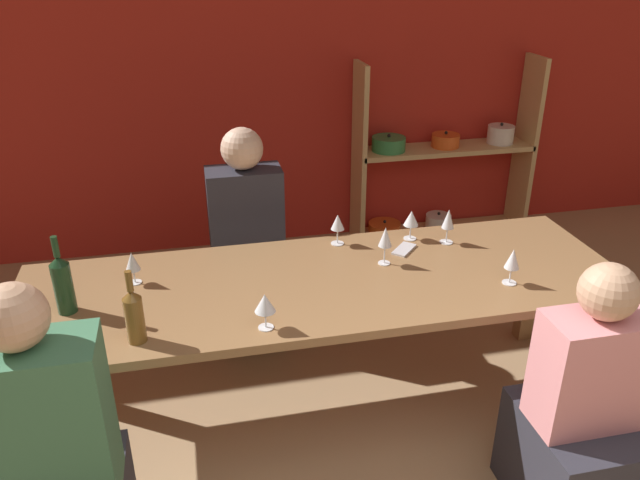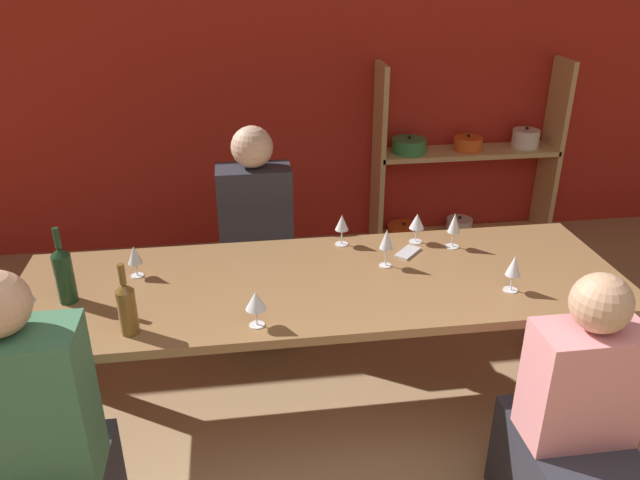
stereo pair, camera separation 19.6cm
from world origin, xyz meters
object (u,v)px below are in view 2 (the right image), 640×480
object	(u,v)px
wine_glass_empty_a	(342,224)
wine_glass_white_b	(454,224)
dining_table	(323,295)
wine_bottle_dark	(127,307)
wine_glass_white_d	(417,222)
cell_phone	(408,252)
wine_glass_red_a	(514,267)
wine_glass_white_c	(387,240)
person_near_a	(570,441)
person_far_a	(257,257)
wine_bottle_green	(64,273)
wine_glass_empty_b	(256,301)
wine_glass_white_a	(24,295)
wine_glass_empty_c	(135,256)
shelf_unit	(460,176)

from	to	relation	value
wine_glass_empty_a	wine_glass_white_b	distance (m)	0.55
dining_table	wine_bottle_dark	xyz separation A→B (m)	(-0.80, -0.31, 0.19)
wine_glass_white_d	cell_phone	size ratio (longest dim) A/B	0.98
wine_bottle_dark	wine_glass_red_a	world-z (taller)	wine_bottle_dark
wine_glass_white_c	wine_glass_empty_a	bearing A→B (deg)	122.69
person_near_a	person_far_a	size ratio (longest dim) A/B	0.91
wine_bottle_green	wine_glass_red_a	size ratio (longest dim) A/B	2.03
wine_bottle_dark	wine_glass_white_d	distance (m)	1.46
wine_bottle_dark	wine_glass_empty_b	xyz separation A→B (m)	(0.49, -0.02, -0.01)
wine_glass_empty_a	wine_glass_white_d	size ratio (longest dim) A/B	1.03
cell_phone	person_near_a	world-z (taller)	person_near_a
wine_glass_empty_b	person_far_a	bearing A→B (deg)	87.64
person_far_a	wine_bottle_dark	bearing A→B (deg)	64.54
wine_bottle_dark	cell_phone	distance (m)	1.35
wine_glass_empty_b	wine_glass_red_a	xyz separation A→B (m)	(1.10, 0.12, 0.00)
wine_glass_empty_a	wine_glass_white_a	world-z (taller)	wine_glass_empty_a
wine_glass_white_a	wine_glass_empty_c	bearing A→B (deg)	38.12
shelf_unit	person_far_a	bearing A→B (deg)	-147.06
shelf_unit	dining_table	world-z (taller)	shelf_unit
wine_glass_white_d	person_near_a	bearing A→B (deg)	-74.72
wine_glass_empty_b	person_near_a	size ratio (longest dim) A/B	0.14
wine_bottle_dark	wine_glass_empty_a	distance (m)	1.15
cell_phone	wine_glass_empty_b	bearing A→B (deg)	-144.93
dining_table	wine_bottle_green	size ratio (longest dim) A/B	8.02
wine_bottle_green	cell_phone	world-z (taller)	wine_bottle_green
dining_table	wine_glass_white_b	world-z (taller)	wine_glass_white_b
wine_glass_red_a	wine_glass_white_c	world-z (taller)	wine_glass_white_c
wine_glass_empty_c	person_near_a	distance (m)	1.95
cell_phone	person_far_a	world-z (taller)	person_far_a
wine_glass_empty_a	wine_glass_white_a	size ratio (longest dim) A/B	1.05
wine_bottle_green	wine_glass_empty_b	xyz separation A→B (m)	(0.77, -0.30, -0.02)
dining_table	person_near_a	distance (m)	1.16
wine_glass_empty_c	wine_glass_white_c	bearing A→B (deg)	-3.13
wine_bottle_green	wine_glass_white_a	world-z (taller)	wine_bottle_green
wine_glass_red_a	wine_glass_white_d	xyz separation A→B (m)	(-0.27, 0.53, -0.01)
dining_table	wine_glass_empty_a	bearing A→B (deg)	67.39
shelf_unit	wine_glass_white_b	bearing A→B (deg)	-111.54
wine_glass_white_b	dining_table	bearing A→B (deg)	-160.56
wine_glass_empty_a	cell_phone	bearing A→B (deg)	-25.27
wine_glass_red_a	wine_glass_empty_c	bearing A→B (deg)	167.41
wine_bottle_green	wine_glass_empty_c	xyz separation A→B (m)	(0.26, 0.19, -0.03)
wine_glass_empty_a	wine_bottle_dark	bearing A→B (deg)	-145.18
wine_glass_empty_b	person_far_a	world-z (taller)	person_far_a
wine_glass_white_b	wine_glass_empty_b	bearing A→B (deg)	-150.21
dining_table	shelf_unit	bearing A→B (deg)	54.42
wine_glass_red_a	wine_glass_white_d	distance (m)	0.60
wine_glass_white_c	wine_glass_white_d	world-z (taller)	wine_glass_white_c
wine_glass_white_a	wine_glass_empty_c	distance (m)	0.49
cell_phone	person_near_a	bearing A→B (deg)	-69.18
shelf_unit	wine_glass_empty_c	size ratio (longest dim) A/B	9.17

